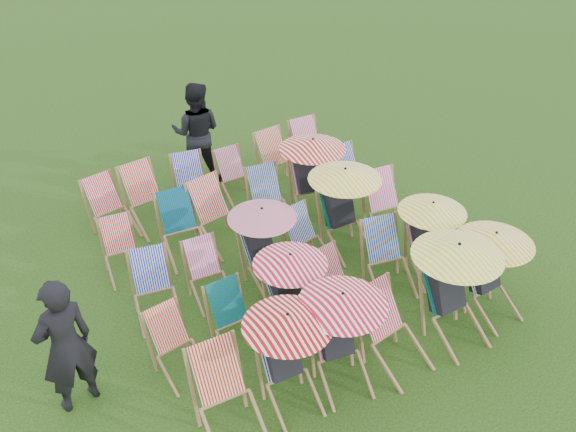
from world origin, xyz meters
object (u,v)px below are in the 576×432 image
deckchair_29 (312,149)px  person_rear (197,132)px  deckchair_5 (492,273)px  deckchair_0 (228,398)px  person_left (65,346)px

deckchair_29 → person_rear: bearing=156.8°
deckchair_5 → deckchair_0: bearing=175.6°
deckchair_5 → deckchair_29: size_ratio=1.29×
deckchair_29 → person_left: size_ratio=0.52×
deckchair_29 → deckchair_5: bearing=-88.2°
deckchair_0 → deckchair_29: (3.96, 4.64, -0.02)m
deckchair_0 → person_rear: bearing=71.2°
deckchair_0 → person_rear: person_rear is taller
person_left → person_rear: size_ratio=0.98×
deckchair_5 → person_left: (-5.48, 1.23, 0.27)m
deckchair_5 → deckchair_29: 4.60m
deckchair_5 → person_rear: (-2.06, 5.46, 0.29)m
deckchair_5 → person_rear: 5.84m
deckchair_5 → person_left: size_ratio=0.68×
person_left → deckchair_5: bearing=154.6°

